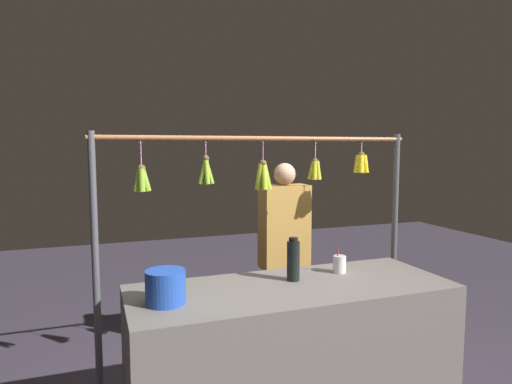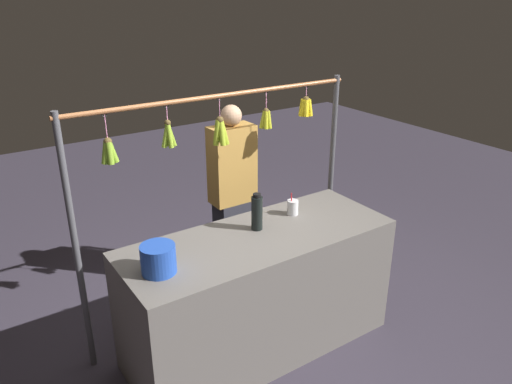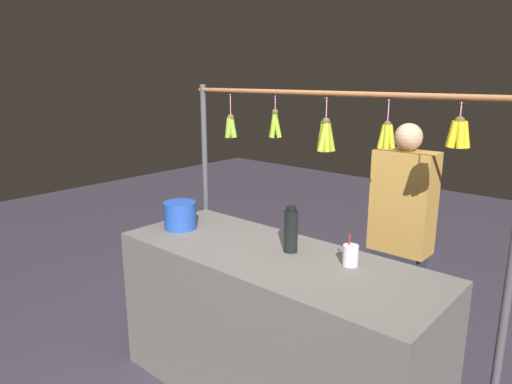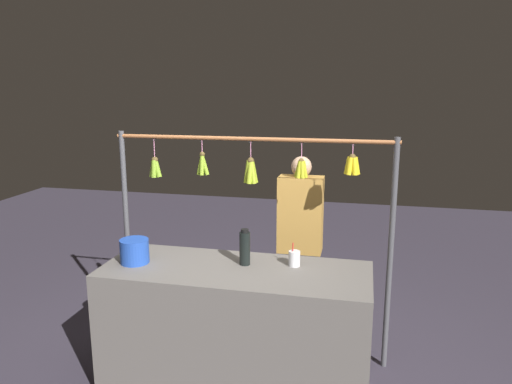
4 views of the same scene
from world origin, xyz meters
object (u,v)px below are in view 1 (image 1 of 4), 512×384
at_px(water_bottle, 293,260).
at_px(blue_bucket, 165,287).
at_px(drink_cup, 339,264).
at_px(vendor_person, 284,263).

distance_m(water_bottle, blue_bucket, 0.81).
bearing_deg(drink_cup, water_bottle, 8.27).
bearing_deg(vendor_person, water_bottle, 69.96).
relative_size(water_bottle, blue_bucket, 1.27).
bearing_deg(vendor_person, blue_bucket, 41.06).
bearing_deg(water_bottle, vendor_person, -110.04).
xyz_separation_m(water_bottle, drink_cup, (-0.36, -0.05, -0.07)).
xyz_separation_m(blue_bucket, drink_cup, (-1.15, -0.19, -0.03)).
bearing_deg(blue_bucket, water_bottle, -169.89).
distance_m(blue_bucket, drink_cup, 1.17).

